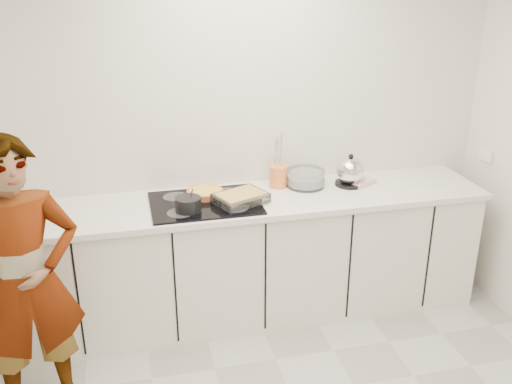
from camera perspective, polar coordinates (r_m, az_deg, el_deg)
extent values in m
cube|color=silver|center=(4.06, -1.13, 6.16)|extent=(3.60, 0.00, 2.60)
cube|color=white|center=(4.61, 21.99, 3.48)|extent=(0.02, 0.15, 0.09)
cube|color=white|center=(4.10, -0.07, -6.78)|extent=(3.20, 0.58, 0.87)
cube|color=white|center=(3.90, -0.07, -0.90)|extent=(3.24, 0.64, 0.04)
cube|color=black|center=(3.81, -5.13, -1.11)|extent=(0.72, 0.54, 0.01)
cylinder|color=#A75633|center=(3.91, -5.11, -0.07)|extent=(0.29, 0.29, 0.04)
cylinder|color=gold|center=(3.90, -5.12, 0.15)|extent=(0.26, 0.26, 0.01)
cylinder|color=black|center=(3.67, -6.79, -1.23)|extent=(0.20, 0.20, 0.09)
cylinder|color=silver|center=(3.67, -6.55, -0.49)|extent=(0.04, 0.06, 0.14)
cube|color=silver|center=(3.78, -1.54, -0.60)|extent=(0.40, 0.35, 0.06)
cube|color=tan|center=(3.77, -1.54, -0.29)|extent=(0.35, 0.31, 0.02)
cylinder|color=silver|center=(4.09, 5.00, 1.39)|extent=(0.33, 0.33, 0.13)
cylinder|color=white|center=(4.10, 4.99, 1.14)|extent=(0.28, 0.28, 0.06)
cube|color=white|center=(4.21, 10.34, 1.02)|extent=(0.25, 0.23, 0.03)
cylinder|color=black|center=(4.17, 9.31, 0.84)|extent=(0.26, 0.26, 0.02)
sphere|color=silver|center=(4.14, 9.39, 2.11)|extent=(0.25, 0.25, 0.20)
sphere|color=black|center=(4.11, 9.48, 3.54)|extent=(0.04, 0.04, 0.03)
cylinder|color=orange|center=(4.07, 2.24, 1.58)|extent=(0.15, 0.15, 0.16)
imported|color=white|center=(3.30, -22.02, -8.45)|extent=(0.68, 0.54, 1.64)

